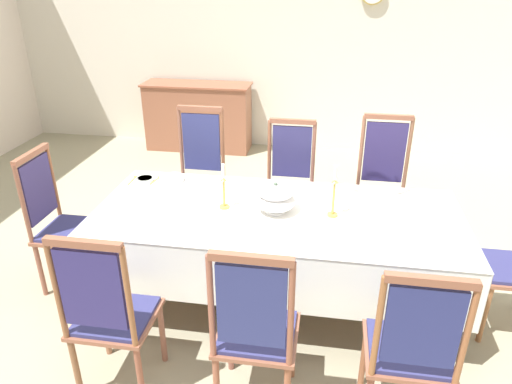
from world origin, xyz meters
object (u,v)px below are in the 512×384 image
at_px(chair_north_c, 382,186).
at_px(dining_table, 277,221).
at_px(chair_north_b, 289,183).
at_px(bowl_near_right, 145,179).
at_px(spoon_secondary, 134,178).
at_px(soup_tureen, 275,198).
at_px(bowl_near_left, 172,178).
at_px(candlestick_west, 224,191).
at_px(chair_south_c, 411,347).
at_px(chair_south_b, 255,329).
at_px(spoon_primary, 158,178).
at_px(chair_north_a, 200,174).
at_px(chair_south_a, 109,312).
at_px(chair_head_west, 60,220).
at_px(sideboard, 198,117).
at_px(candlestick_east, 334,196).

bearing_deg(chair_north_c, dining_table, 49.89).
bearing_deg(chair_north_b, bowl_near_right, 28.30).
xyz_separation_m(chair_north_b, spoon_secondary, (-1.18, -0.56, 0.21)).
relative_size(soup_tureen, bowl_near_left, 1.42).
bearing_deg(soup_tureen, candlestick_west, -180.00).
distance_m(chair_south_c, bowl_near_right, 2.29).
height_order(chair_south_b, bowl_near_right, chair_south_b).
height_order(dining_table, spoon_primary, spoon_primary).
distance_m(chair_north_a, chair_south_b, 2.04).
distance_m(candlestick_west, spoon_secondary, 0.91).
height_order(chair_north_a, bowl_near_right, chair_north_a).
bearing_deg(chair_north_b, soup_tureen, 89.32).
bearing_deg(chair_south_a, spoon_secondary, 105.69).
height_order(chair_south_a, soup_tureen, chair_south_a).
bearing_deg(chair_south_c, bowl_near_left, 141.78).
bearing_deg(dining_table, chair_south_a, -131.19).
bearing_deg(bowl_near_right, bowl_near_left, 7.74).
bearing_deg(chair_head_west, spoon_primary, 122.18).
height_order(dining_table, sideboard, sideboard).
relative_size(chair_north_a, chair_north_c, 1.00).
height_order(candlestick_west, spoon_primary, candlestick_west).
bearing_deg(candlestick_west, bowl_near_left, 143.00).
bearing_deg(bowl_near_left, bowl_near_right, -172.26).
distance_m(dining_table, soup_tureen, 0.18).
distance_m(bowl_near_right, spoon_primary, 0.10).
bearing_deg(soup_tureen, bowl_near_right, 161.78).
xyz_separation_m(chair_south_b, spoon_secondary, (-1.18, 1.31, 0.21)).
bearing_deg(chair_south_c, chair_north_a, 130.68).
bearing_deg(dining_table, bowl_near_left, 156.50).
bearing_deg(sideboard, candlestick_east, 119.89).
relative_size(candlestick_east, spoon_secondary, 2.05).
distance_m(chair_north_c, sideboard, 3.19).
distance_m(bowl_near_left, bowl_near_right, 0.21).
xyz_separation_m(chair_north_a, chair_head_west, (-0.83, -0.94, -0.03)).
xyz_separation_m(chair_south_a, chair_south_b, (0.81, -0.00, 0.00)).
bearing_deg(candlestick_west, chair_north_c, 38.96).
bearing_deg(chair_north_c, candlestick_west, 38.96).
xyz_separation_m(chair_south_a, soup_tureen, (0.80, 0.93, 0.31)).
relative_size(chair_south_a, spoon_primary, 6.21).
bearing_deg(chair_south_a, bowl_near_left, 92.57).
distance_m(chair_south_a, bowl_near_right, 1.33).
relative_size(candlestick_west, bowl_near_right, 2.33).
distance_m(chair_north_a, candlestick_west, 1.09).
bearing_deg(bowl_near_right, chair_north_b, 28.30).
relative_size(chair_south_c, soup_tureen, 3.91).
height_order(spoon_primary, spoon_secondary, same).
height_order(dining_table, spoon_secondary, spoon_secondary).
height_order(chair_north_a, sideboard, chair_north_a).
bearing_deg(chair_head_west, chair_south_b, 60.35).
height_order(dining_table, chair_head_west, chair_head_west).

